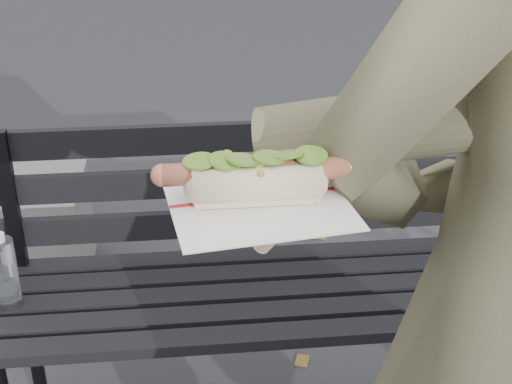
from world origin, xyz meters
The scene contains 2 objects.
park_bench centered at (0.09, 0.87, 0.52)m, with size 1.50×0.44×0.88m.
held_hotdog centered at (0.18, 0.00, 1.24)m, with size 0.63×0.31×0.20m.
Camera 1 is at (-0.08, -0.75, 1.56)m, focal length 50.00 mm.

